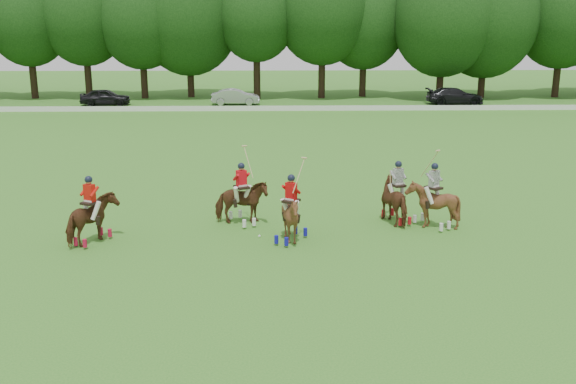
{
  "coord_description": "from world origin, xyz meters",
  "views": [
    {
      "loc": [
        1.4,
        -18.45,
        7.31
      ],
      "look_at": [
        1.99,
        4.2,
        1.4
      ],
      "focal_mm": 40.0,
      "sensor_mm": 36.0,
      "label": 1
    }
  ],
  "objects_px": {
    "car_left": "(105,97)",
    "polo_stripe_b": "(433,204)",
    "polo_red_b": "(242,202)",
    "polo_red_a": "(92,219)",
    "polo_stripe_a": "(397,200)",
    "car_right": "(455,96)",
    "polo_red_c": "(291,218)",
    "car_mid": "(236,97)",
    "polo_ball": "(259,236)"
  },
  "relations": [
    {
      "from": "polo_red_b",
      "to": "polo_stripe_b",
      "type": "height_order",
      "value": "polo_stripe_b"
    },
    {
      "from": "car_left",
      "to": "polo_stripe_b",
      "type": "distance_m",
      "value": 43.94
    },
    {
      "from": "polo_stripe_a",
      "to": "polo_ball",
      "type": "height_order",
      "value": "polo_stripe_a"
    },
    {
      "from": "polo_red_a",
      "to": "polo_stripe_a",
      "type": "height_order",
      "value": "polo_stripe_a"
    },
    {
      "from": "polo_red_c",
      "to": "polo_stripe_a",
      "type": "distance_m",
      "value": 4.62
    },
    {
      "from": "polo_red_a",
      "to": "polo_stripe_a",
      "type": "xyz_separation_m",
      "value": [
        10.93,
        2.14,
        0.0
      ]
    },
    {
      "from": "car_right",
      "to": "polo_stripe_b",
      "type": "height_order",
      "value": "polo_stripe_b"
    },
    {
      "from": "polo_red_b",
      "to": "polo_stripe_b",
      "type": "relative_size",
      "value": 0.97
    },
    {
      "from": "car_right",
      "to": "polo_red_b",
      "type": "relative_size",
      "value": 1.84
    },
    {
      "from": "polo_ball",
      "to": "polo_stripe_b",
      "type": "bearing_deg",
      "value": 8.71
    },
    {
      "from": "polo_stripe_a",
      "to": "car_right",
      "type": "bearing_deg",
      "value": 71.26
    },
    {
      "from": "polo_red_c",
      "to": "polo_stripe_a",
      "type": "relative_size",
      "value": 1.23
    },
    {
      "from": "car_left",
      "to": "polo_red_a",
      "type": "bearing_deg",
      "value": -170.15
    },
    {
      "from": "polo_red_a",
      "to": "polo_stripe_b",
      "type": "distance_m",
      "value": 12.22
    },
    {
      "from": "polo_red_b",
      "to": "car_left",
      "type": "bearing_deg",
      "value": 110.99
    },
    {
      "from": "polo_red_a",
      "to": "polo_red_c",
      "type": "distance_m",
      "value": 6.85
    },
    {
      "from": "polo_stripe_b",
      "to": "polo_ball",
      "type": "height_order",
      "value": "polo_stripe_b"
    },
    {
      "from": "polo_stripe_b",
      "to": "polo_ball",
      "type": "distance_m",
      "value": 6.52
    },
    {
      "from": "car_mid",
      "to": "polo_stripe_a",
      "type": "distance_m",
      "value": 38.49
    },
    {
      "from": "polo_red_a",
      "to": "car_left",
      "type": "bearing_deg",
      "value": 103.31
    },
    {
      "from": "car_left",
      "to": "polo_ball",
      "type": "bearing_deg",
      "value": -162.38
    },
    {
      "from": "car_right",
      "to": "polo_red_b",
      "type": "distance_m",
      "value": 42.06
    },
    {
      "from": "car_right",
      "to": "polo_ball",
      "type": "distance_m",
      "value": 43.2
    },
    {
      "from": "car_right",
      "to": "polo_stripe_b",
      "type": "xyz_separation_m",
      "value": [
        -11.57,
        -38.3,
        0.12
      ]
    },
    {
      "from": "car_right",
      "to": "polo_red_c",
      "type": "height_order",
      "value": "polo_red_c"
    },
    {
      "from": "car_left",
      "to": "polo_ball",
      "type": "xyz_separation_m",
      "value": [
        15.15,
        -39.28,
        -0.73
      ]
    },
    {
      "from": "car_right",
      "to": "polo_ball",
      "type": "xyz_separation_m",
      "value": [
        -17.96,
        -39.28,
        -0.73
      ]
    },
    {
      "from": "car_mid",
      "to": "polo_stripe_a",
      "type": "height_order",
      "value": "polo_stripe_a"
    },
    {
      "from": "polo_stripe_a",
      "to": "polo_stripe_b",
      "type": "bearing_deg",
      "value": -29.51
    },
    {
      "from": "polo_red_a",
      "to": "polo_red_b",
      "type": "height_order",
      "value": "polo_red_b"
    },
    {
      "from": "car_left",
      "to": "car_right",
      "type": "relative_size",
      "value": 0.85
    },
    {
      "from": "car_right",
      "to": "polo_red_b",
      "type": "height_order",
      "value": "polo_red_b"
    },
    {
      "from": "polo_red_b",
      "to": "polo_ball",
      "type": "relative_size",
      "value": 32.33
    },
    {
      "from": "car_right",
      "to": "polo_stripe_a",
      "type": "relative_size",
      "value": 2.24
    },
    {
      "from": "polo_red_a",
      "to": "car_mid",
      "type": "bearing_deg",
      "value": 85.94
    },
    {
      "from": "car_mid",
      "to": "car_right",
      "type": "distance_m",
      "value": 20.88
    },
    {
      "from": "polo_red_b",
      "to": "polo_red_c",
      "type": "relative_size",
      "value": 0.99
    },
    {
      "from": "car_right",
      "to": "polo_ball",
      "type": "height_order",
      "value": "car_right"
    },
    {
      "from": "car_left",
      "to": "polo_red_c",
      "type": "distance_m",
      "value": 42.98
    },
    {
      "from": "polo_red_b",
      "to": "car_mid",
      "type": "bearing_deg",
      "value": 93.39
    },
    {
      "from": "polo_red_c",
      "to": "polo_stripe_a",
      "type": "bearing_deg",
      "value": 27.85
    },
    {
      "from": "car_right",
      "to": "polo_stripe_a",
      "type": "xyz_separation_m",
      "value": [
        -12.77,
        -37.63,
        0.09
      ]
    },
    {
      "from": "polo_stripe_b",
      "to": "polo_ball",
      "type": "relative_size",
      "value": 33.2
    },
    {
      "from": "polo_stripe_a",
      "to": "polo_red_b",
      "type": "bearing_deg",
      "value": -179.3
    },
    {
      "from": "car_mid",
      "to": "car_right",
      "type": "relative_size",
      "value": 0.85
    },
    {
      "from": "car_left",
      "to": "car_mid",
      "type": "bearing_deg",
      "value": -93.46
    },
    {
      "from": "car_mid",
      "to": "polo_stripe_b",
      "type": "height_order",
      "value": "polo_stripe_b"
    },
    {
      "from": "car_mid",
      "to": "car_left",
      "type": "bearing_deg",
      "value": 89.47
    },
    {
      "from": "polo_ball",
      "to": "car_left",
      "type": "bearing_deg",
      "value": 111.08
    },
    {
      "from": "polo_red_a",
      "to": "polo_ball",
      "type": "height_order",
      "value": "polo_red_a"
    }
  ]
}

